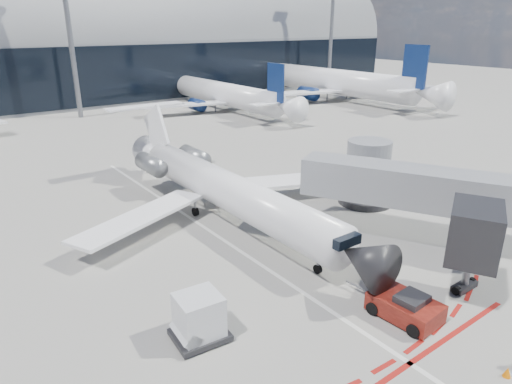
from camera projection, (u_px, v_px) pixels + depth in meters
ground at (244, 254)px, 26.84m from camera, size 260.00×260.00×0.00m
apron_centerline at (226, 241)px, 28.34m from camera, size 0.25×40.00×0.01m
apron_stop_bar at (410, 363)px, 18.18m from camera, size 14.00×0.25×0.01m
terminal_building at (9, 51)px, 72.79m from camera, size 150.00×24.15×24.00m
jet_bridge at (397, 186)px, 28.99m from camera, size 10.03×15.20×4.90m
light_mast_centre at (69, 25)px, 61.42m from camera, size 0.70×0.70×25.00m
light_mast_east at (332, 24)px, 89.35m from camera, size 0.70×0.70×25.00m
regional_jet at (221, 187)px, 31.24m from camera, size 21.50×26.51×6.64m
pushback_tug at (405, 307)px, 20.86m from camera, size 2.28×4.99×1.28m
uld_container at (199, 318)px, 19.25m from camera, size 2.43×2.12×2.13m
safety_cone_right at (507, 372)px, 17.43m from camera, size 0.31×0.31×0.43m
bg_airliner_2 at (222, 78)px, 69.80m from camera, size 30.39×32.18×9.83m
bg_airliner_3 at (334, 64)px, 79.19m from camera, size 38.04×40.28×12.31m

